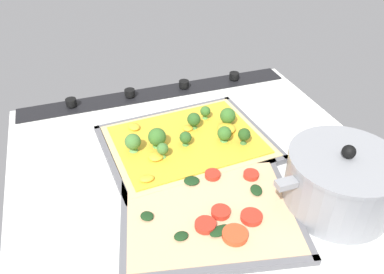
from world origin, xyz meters
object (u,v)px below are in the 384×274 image
Objects in this scene: baking_tray_front at (187,144)px; veggie_pizza_back at (211,211)px; cooking_pot at (340,181)px; baking_tray_back at (209,213)px; broccoli_pizza at (187,139)px.

veggie_pizza_back is at bearing 83.24° from baking_tray_front.
cooking_pot is at bearing 167.93° from veggie_pizza_back.
baking_tray_front is 1.04× the size of baking_tray_back.
cooking_pot reaches higher than broccoli_pizza.
veggie_pizza_back is (2.56, 21.56, 0.71)cm from baking_tray_front.
broccoli_pizza reaches higher than baking_tray_back.
baking_tray_back is at bearing 82.32° from baking_tray_front.
veggie_pizza_back is 23.83cm from cooking_pot.
baking_tray_back is (3.06, 21.33, -1.43)cm from broccoli_pizza.
cooking_pot is (-22.87, 4.89, 4.54)cm from veggie_pizza_back.
veggie_pizza_back is at bearing -12.07° from cooking_pot.
baking_tray_front is at bearing -96.76° from veggie_pizza_back.
baking_tray_back is 1.08× the size of veggie_pizza_back.
baking_tray_back is at bearing 81.83° from broccoli_pizza.
cooking_pot is at bearing 167.66° from baking_tray_back.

